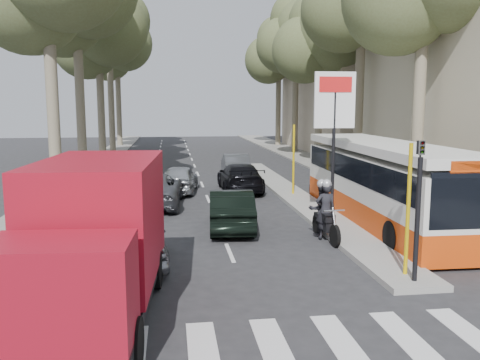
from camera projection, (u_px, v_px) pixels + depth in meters
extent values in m
plane|color=#28282B|center=(272.00, 273.00, 13.50)|extent=(120.00, 120.00, 0.00)
cube|color=gray|center=(317.00, 162.00, 39.15)|extent=(3.20, 70.00, 0.12)
cube|color=gray|center=(102.00, 161.00, 39.86)|extent=(2.40, 64.00, 0.12)
cube|color=gray|center=(293.00, 195.00, 24.71)|extent=(1.50, 26.00, 0.16)
cube|color=#B7A88E|center=(363.00, 67.00, 47.74)|extent=(11.00, 20.00, 16.00)
cylinder|color=yellow|center=(408.00, 213.00, 12.70)|extent=(0.10, 0.10, 3.50)
cylinder|color=yellow|center=(333.00, 179.00, 18.58)|extent=(0.10, 0.10, 3.50)
cylinder|color=yellow|center=(293.00, 161.00, 24.46)|extent=(0.10, 0.10, 3.50)
cylinder|color=black|center=(333.00, 156.00, 18.46)|extent=(0.12, 0.12, 5.20)
cube|color=white|center=(335.00, 100.00, 18.17)|extent=(1.50, 0.10, 2.00)
cube|color=red|center=(336.00, 84.00, 18.03)|extent=(1.20, 0.02, 0.55)
cylinder|color=black|center=(417.00, 223.00, 12.23)|extent=(0.12, 0.12, 3.20)
imported|color=black|center=(420.00, 161.00, 12.01)|extent=(0.16, 0.41, 1.00)
cylinder|color=#6B604C|center=(53.00, 110.00, 23.57)|extent=(0.56, 0.56, 8.40)
cylinder|color=#6B604C|center=(80.00, 104.00, 31.36)|extent=(0.56, 0.56, 8.96)
sphere|color=#4F542F|center=(61.00, 14.00, 31.02)|extent=(5.20, 5.20, 5.20)
cylinder|color=#6B604C|center=(101.00, 110.00, 39.29)|extent=(0.56, 0.56, 8.12)
sphere|color=#4F542F|center=(86.00, 45.00, 39.03)|extent=(5.20, 5.20, 5.20)
sphere|color=#4F542F|center=(109.00, 27.00, 37.74)|extent=(5.80, 5.80, 5.80)
sphere|color=#4F542F|center=(102.00, 16.00, 39.34)|extent=(4.80, 4.80, 4.80)
cylinder|color=#6B604C|center=(111.00, 102.00, 47.02)|extent=(0.56, 0.56, 9.52)
sphere|color=#4F542F|center=(98.00, 38.00, 46.63)|extent=(5.20, 5.20, 5.20)
sphere|color=#4F542F|center=(118.00, 21.00, 45.31)|extent=(5.80, 5.80, 5.80)
sphere|color=#4F542F|center=(111.00, 9.00, 46.88)|extent=(4.80, 4.80, 4.80)
cylinder|color=#6B604C|center=(119.00, 106.00, 54.91)|extent=(0.56, 0.56, 8.68)
sphere|color=#4F542F|center=(108.00, 57.00, 54.59)|extent=(5.20, 5.20, 5.20)
sphere|color=#4F542F|center=(125.00, 43.00, 53.29)|extent=(5.80, 5.80, 5.80)
sphere|color=#4F542F|center=(119.00, 34.00, 54.88)|extent=(4.80, 4.80, 4.80)
cylinder|color=#6B604C|center=(418.00, 110.00, 23.90)|extent=(0.56, 0.56, 8.40)
cylinder|color=#6B604C|center=(359.00, 102.00, 31.69)|extent=(0.56, 0.56, 9.24)
sphere|color=#4F542F|center=(343.00, 10.00, 31.32)|extent=(5.20, 5.20, 5.20)
cylinder|color=#6B604C|center=(319.00, 112.00, 39.61)|extent=(0.56, 0.56, 7.84)
sphere|color=#4F542F|center=(305.00, 50.00, 39.36)|extent=(5.20, 5.20, 5.20)
sphere|color=#4F542F|center=(335.00, 33.00, 38.08)|extent=(5.80, 5.80, 5.80)
sphere|color=#4F542F|center=(319.00, 21.00, 39.69)|extent=(4.80, 4.80, 4.80)
cylinder|color=#6B604C|center=(295.00, 105.00, 47.38)|extent=(0.56, 0.56, 8.96)
sphere|color=#4F542F|center=(284.00, 45.00, 47.04)|extent=(5.20, 5.20, 5.20)
sphere|color=#4F542F|center=(308.00, 29.00, 45.73)|extent=(5.80, 5.80, 5.80)
sphere|color=#4F542F|center=(296.00, 18.00, 47.32)|extent=(4.80, 4.80, 4.80)
cylinder|color=#6B604C|center=(278.00, 107.00, 55.27)|extent=(0.56, 0.56, 8.40)
sphere|color=#4F542F|center=(269.00, 60.00, 54.98)|extent=(5.20, 5.20, 5.20)
sphere|color=#4F542F|center=(289.00, 47.00, 53.69)|extent=(5.80, 5.80, 5.80)
sphere|color=#4F542F|center=(279.00, 38.00, 55.28)|extent=(4.80, 4.80, 4.80)
imported|color=#B0B3B9|center=(141.00, 242.00, 14.19)|extent=(1.76, 3.73, 1.23)
imported|color=black|center=(231.00, 209.00, 18.23)|extent=(1.86, 4.48, 1.44)
imported|color=#53555B|center=(153.00, 190.00, 22.40)|extent=(2.77, 5.40, 1.46)
imported|color=black|center=(240.00, 177.00, 26.26)|extent=(2.03, 5.00, 1.45)
imported|color=#ABAFB3|center=(179.00, 179.00, 25.84)|extent=(2.21, 4.35, 1.42)
imported|color=#505358|center=(235.00, 165.00, 31.70)|extent=(1.64, 4.37, 1.42)
imported|color=black|center=(132.00, 188.00, 23.30)|extent=(2.07, 4.65, 1.33)
cube|color=black|center=(95.00, 295.00, 10.40)|extent=(2.66, 6.28, 0.26)
cylinder|color=black|center=(6.00, 348.00, 8.33)|extent=(0.37, 0.94, 0.92)
cylinder|color=black|center=(132.00, 345.00, 8.47)|extent=(0.37, 0.94, 0.92)
cylinder|color=black|center=(69.00, 272.00, 12.17)|extent=(0.37, 0.94, 0.92)
cylinder|color=black|center=(155.00, 270.00, 12.30)|extent=(0.37, 0.94, 0.92)
cube|color=maroon|center=(61.00, 294.00, 7.95)|extent=(2.34, 1.58, 1.74)
cube|color=black|center=(47.00, 298.00, 7.26)|extent=(2.05, 0.22, 0.92)
cube|color=maroon|center=(101.00, 218.00, 11.00)|extent=(2.64, 4.45, 2.56)
cube|color=#D03E0B|center=(381.00, 208.00, 19.23)|extent=(2.77, 11.74, 0.92)
cube|color=silver|center=(383.00, 176.00, 19.05)|extent=(2.77, 11.74, 1.53)
cube|color=black|center=(383.00, 168.00, 19.01)|extent=(2.78, 11.28, 0.86)
cube|color=silver|center=(384.00, 146.00, 18.89)|extent=(2.77, 11.74, 0.31)
cube|color=black|center=(470.00, 201.00, 13.31)|extent=(2.24, 0.10, 1.53)
cube|color=#D03E0B|center=(472.00, 167.00, 13.18)|extent=(1.22, 0.08, 0.33)
cylinder|color=black|center=(393.00, 237.00, 15.44)|extent=(0.30, 0.98, 0.98)
cylinder|color=black|center=(464.00, 234.00, 15.70)|extent=(0.30, 0.98, 0.98)
cylinder|color=black|center=(326.00, 195.00, 22.56)|extent=(0.30, 0.98, 0.98)
cylinder|color=black|center=(375.00, 194.00, 22.83)|extent=(0.30, 0.98, 0.98)
cylinder|color=black|center=(335.00, 236.00, 15.89)|extent=(0.15, 0.72, 0.72)
cylinder|color=black|center=(317.00, 224.00, 17.53)|extent=(0.15, 0.72, 0.72)
cylinder|color=silver|center=(335.00, 222.00, 15.91)|extent=(0.09, 0.45, 0.90)
cube|color=black|center=(325.00, 225.00, 16.74)|extent=(0.29, 0.85, 0.34)
cube|color=black|center=(328.00, 217.00, 16.48)|extent=(0.36, 0.52, 0.25)
cube|color=black|center=(322.00, 216.00, 17.04)|extent=(0.35, 0.74, 0.13)
cylinder|color=silver|center=(334.00, 211.00, 15.92)|extent=(0.70, 0.08, 0.04)
imported|color=black|center=(326.00, 210.00, 16.67)|extent=(0.71, 0.48, 1.88)
imported|color=black|center=(321.00, 209.00, 17.12)|extent=(0.88, 0.52, 1.76)
sphere|color=#B2B2B7|center=(327.00, 184.00, 16.49)|extent=(0.31, 0.31, 0.31)
sphere|color=#B2B2B7|center=(322.00, 184.00, 16.95)|extent=(0.31, 0.31, 0.31)
imported|color=#6C5C51|center=(408.00, 170.00, 27.18)|extent=(1.13, 0.61, 1.67)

